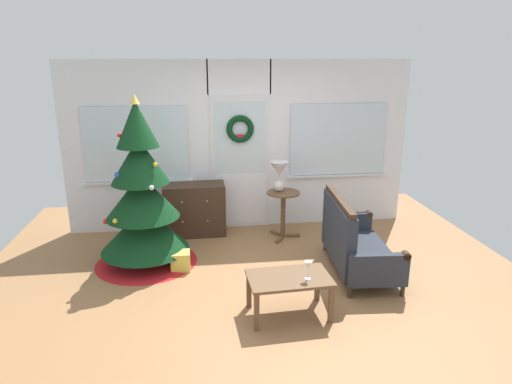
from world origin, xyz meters
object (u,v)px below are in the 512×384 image
christmas_tree (142,204)px  gift_box (181,261)px  settee_sofa (353,242)px  table_lamp (279,172)px  dresser_cabinet (195,209)px  wine_glass (308,266)px  side_table (283,205)px  coffee_table (289,282)px

christmas_tree → gift_box: christmas_tree is taller
settee_sofa → table_lamp: size_ratio=3.37×
dresser_cabinet → wine_glass: 2.70m
wine_glass → table_lamp: bearing=87.6°
settee_sofa → dresser_cabinet: bearing=142.6°
side_table → gift_box: (-1.47, -0.88, -0.38)m
christmas_tree → dresser_cabinet: size_ratio=2.38×
christmas_tree → gift_box: size_ratio=9.17×
christmas_tree → gift_box: bearing=-31.1°
dresser_cabinet → side_table: dresser_cabinet is taller
dresser_cabinet → side_table: size_ratio=1.29×
dresser_cabinet → side_table: bearing=-13.7°
settee_sofa → side_table: bearing=119.2°
coffee_table → wine_glass: wine_glass is taller
christmas_tree → side_table: (1.92, 0.60, -0.30)m
settee_sofa → wine_glass: bearing=-129.9°
christmas_tree → table_lamp: 1.98m
side_table → coffee_table: bearing=-99.0°
christmas_tree → side_table: size_ratio=3.07×
dresser_cabinet → settee_sofa: (1.94, -1.48, -0.01)m
settee_sofa → side_table: 1.35m
christmas_tree → coffee_table: size_ratio=2.49×
gift_box → wine_glass: bearing=-43.8°
christmas_tree → settee_sofa: size_ratio=1.46×
table_lamp → coffee_table: size_ratio=0.51×
table_lamp → dresser_cabinet: bearing=167.5°
side_table → christmas_tree: bearing=-162.5°
dresser_cabinet → wine_glass: size_ratio=4.66×
gift_box → christmas_tree: bearing=148.9°
settee_sofa → table_lamp: bearing=120.5°
side_table → dresser_cabinet: bearing=166.3°
table_lamp → wine_glass: table_lamp is taller
table_lamp → gift_box: (-1.41, -0.92, -0.87)m
table_lamp → wine_glass: bearing=-92.4°
table_lamp → gift_box: 1.89m
side_table → table_lamp: size_ratio=1.60×
christmas_tree → side_table: 2.03m
table_lamp → gift_box: table_lamp is taller
christmas_tree → settee_sofa: bearing=-12.5°
settee_sofa → table_lamp: (-0.71, 1.21, 0.61)m
side_table → gift_box: size_ratio=2.99×
table_lamp → wine_glass: 2.22m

